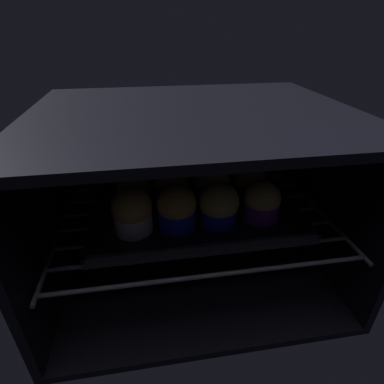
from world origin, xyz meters
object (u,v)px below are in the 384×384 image
muffin_row1_col1 (172,187)px  muffin_row1_col3 (249,182)px  baking_tray (192,203)px  muffin_row0_col0 (132,211)px  muffin_row1_col2 (212,183)px  muffin_row2_col0 (133,173)px  muffin_row2_col2 (205,167)px  muffin_row2_col3 (236,166)px  muffin_row0_col2 (219,205)px  muffin_row0_col3 (262,202)px  muffin_row2_col1 (168,172)px  muffin_row0_col1 (177,208)px  muffin_row1_col0 (134,191)px

muffin_row1_col1 → muffin_row1_col3: (16.93, 0.06, -0.07)cm
baking_tray → muffin_row0_col0: size_ratio=4.73×
muffin_row0_col0 → muffin_row1_col3: muffin_row0_col0 is taller
muffin_row1_col2 → muffin_row2_col0: muffin_row1_col2 is taller
muffin_row2_col2 → muffin_row2_col3: muffin_row2_col2 is taller
muffin_row1_col1 → muffin_row2_col3: same height
muffin_row1_col1 → muffin_row0_col2: bearing=-47.4°
muffin_row1_col3 → muffin_row2_col2: 11.50cm
muffin_row1_col3 → muffin_row2_col3: muffin_row2_col3 is taller
muffin_row0_col3 → muffin_row2_col1: bearing=135.5°
muffin_row0_col0 → muffin_row0_col2: muffin_row0_col0 is taller
baking_tray → muffin_row2_col3: muffin_row2_col3 is taller
muffin_row2_col2 → muffin_row2_col0: bearing=179.1°
baking_tray → muffin_row0_col1: muffin_row0_col1 is taller
muffin_row0_col1 → muffin_row1_col2: (8.61, 8.60, -0.04)cm
muffin_row1_col1 → muffin_row2_col0: 11.81cm
muffin_row0_col3 → muffin_row2_col3: (-0.23, 16.70, 0.02)cm
muffin_row0_col0 → muffin_row2_col2: muffin_row0_col0 is taller
muffin_row0_col2 → muffin_row1_col2: size_ratio=0.97×
muffin_row2_col0 → muffin_row2_col1: size_ratio=1.02×
muffin_row2_col3 → muffin_row1_col0: bearing=-161.7°
muffin_row2_col3 → muffin_row1_col3: bearing=-86.1°
muffin_row1_col2 → muffin_row1_col1: bearing=178.0°
muffin_row0_col3 → muffin_row0_col0: bearing=-179.6°
muffin_row0_col0 → muffin_row0_col1: muffin_row0_col1 is taller
muffin_row1_col1 → muffin_row2_col1: (-0.22, 7.89, -0.03)cm
muffin_row1_col0 → muffin_row2_col2: bearing=25.9°
muffin_row0_col1 → muffin_row1_col1: 8.91cm
muffin_row2_col3 → muffin_row2_col1: bearing=-179.5°
muffin_row1_col0 → muffin_row2_col1: 11.03cm
muffin_row0_col1 → muffin_row2_col0: muffin_row0_col1 is taller
baking_tray → muffin_row0_col1: bearing=-116.1°
muffin_row0_col0 → muffin_row2_col3: muffin_row0_col0 is taller
muffin_row0_col1 → muffin_row1_col0: bearing=131.7°
muffin_row2_col0 → muffin_row2_col1: muffin_row2_col0 is taller
muffin_row1_col2 → muffin_row0_col3: bearing=-46.1°
muffin_row2_col0 → muffin_row2_col3: 24.67cm
muffin_row2_col3 → muffin_row0_col1: bearing=-134.1°
muffin_row0_col0 → muffin_row2_col3: bearing=34.5°
muffin_row1_col3 → muffin_row0_col2: bearing=-135.2°
muffin_row2_col0 → muffin_row2_col2: size_ratio=0.95×
muffin_row1_col2 → muffin_row2_col1: muffin_row1_col2 is taller
muffin_row2_col0 → muffin_row1_col2: bearing=-27.3°
muffin_row2_col0 → muffin_row2_col1: 8.07cm
baking_tray → muffin_row1_col2: muffin_row1_col2 is taller
baking_tray → muffin_row1_col3: size_ratio=5.35×
muffin_row0_col2 → muffin_row2_col0: muffin_row0_col2 is taller
baking_tray → muffin_row1_col1: bearing=176.8°
muffin_row1_col0 → muffin_row0_col2: bearing=-28.7°
muffin_row0_col3 → muffin_row1_col1: same height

